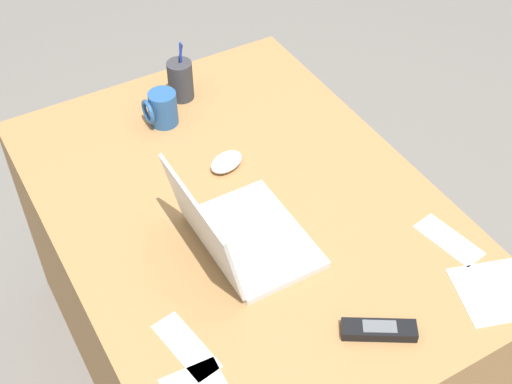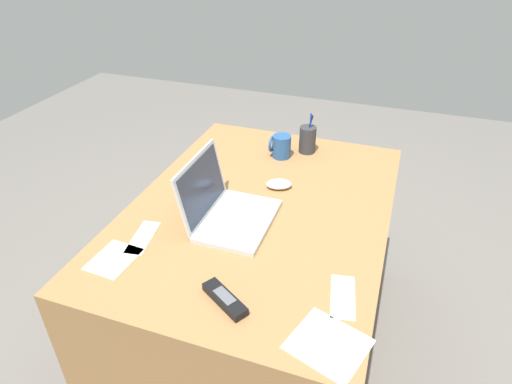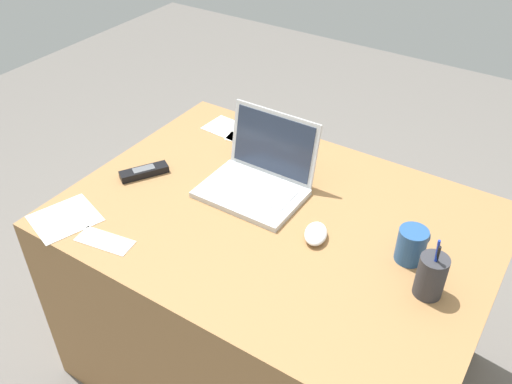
{
  "view_description": "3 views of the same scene",
  "coord_description": "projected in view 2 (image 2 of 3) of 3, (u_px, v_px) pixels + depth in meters",
  "views": [
    {
      "loc": [
        -1.07,
        0.58,
        1.95
      ],
      "look_at": [
        -0.03,
        -0.02,
        0.77
      ],
      "focal_mm": 49.11,
      "sensor_mm": 36.0,
      "label": 1
    },
    {
      "loc": [
        -1.25,
        -0.42,
        1.62
      ],
      "look_at": [
        -0.01,
        0.01,
        0.78
      ],
      "focal_mm": 31.02,
      "sensor_mm": 36.0,
      "label": 2
    },
    {
      "loc": [
        0.63,
        -1.08,
        1.74
      ],
      "look_at": [
        -0.07,
        -0.01,
        0.78
      ],
      "focal_mm": 38.26,
      "sensor_mm": 36.0,
      "label": 3
    }
  ],
  "objects": [
    {
      "name": "ground_plane",
      "position": [
        259.0,
        337.0,
        1.98
      ],
      "size": [
        6.0,
        6.0,
        0.0
      ],
      "primitive_type": "plane",
      "color": "slate"
    },
    {
      "name": "desk",
      "position": [
        260.0,
        279.0,
        1.79
      ],
      "size": [
        1.25,
        0.91,
        0.71
      ],
      "primitive_type": "cube",
      "color": "#9E7042",
      "rests_on": "ground"
    },
    {
      "name": "laptop",
      "position": [
        227.0,
        209.0,
        1.5
      ],
      "size": [
        0.31,
        0.27,
        0.23
      ],
      "color": "silver",
      "rests_on": "desk"
    },
    {
      "name": "computer_mouse",
      "position": [
        279.0,
        184.0,
        1.7
      ],
      "size": [
        0.09,
        0.11,
        0.03
      ],
      "primitive_type": "ellipsoid",
      "rotation": [
        0.0,
        0.0,
        0.35
      ],
      "color": "white",
      "rests_on": "desk"
    },
    {
      "name": "coffee_mug_white",
      "position": [
        281.0,
        146.0,
        1.9
      ],
      "size": [
        0.08,
        0.09,
        0.1
      ],
      "color": "#26518C",
      "rests_on": "desk"
    },
    {
      "name": "cordless_phone",
      "position": [
        225.0,
        299.0,
        1.2
      ],
      "size": [
        0.12,
        0.16,
        0.03
      ],
      "color": "black",
      "rests_on": "desk"
    },
    {
      "name": "pen_holder",
      "position": [
        308.0,
        139.0,
        1.93
      ],
      "size": [
        0.07,
        0.07,
        0.18
      ],
      "color": "#333338",
      "rests_on": "desk"
    },
    {
      "name": "paper_note_near_laptop",
      "position": [
        328.0,
        344.0,
        1.09
      ],
      "size": [
        0.21,
        0.22,
        0.0
      ],
      "primitive_type": "cube",
      "rotation": [
        0.0,
        0.0,
        -0.32
      ],
      "color": "white",
      "rests_on": "desk"
    },
    {
      "name": "paper_note_left",
      "position": [
        114.0,
        259.0,
        1.36
      ],
      "size": [
        0.16,
        0.13,
        0.0
      ],
      "primitive_type": "cube",
      "rotation": [
        0.0,
        0.0,
        -0.06
      ],
      "color": "white",
      "rests_on": "desk"
    },
    {
      "name": "paper_note_right",
      "position": [
        143.0,
        237.0,
        1.45
      ],
      "size": [
        0.18,
        0.09,
        0.0
      ],
      "primitive_type": "cube",
      "rotation": [
        0.0,
        0.0,
        0.16
      ],
      "color": "white",
      "rests_on": "desk"
    },
    {
      "name": "paper_note_front",
      "position": [
        343.0,
        297.0,
        1.22
      ],
      "size": [
        0.17,
        0.09,
        0.0
      ],
      "primitive_type": "cube",
      "rotation": [
        0.0,
        0.0,
        0.16
      ],
      "color": "white",
      "rests_on": "desk"
    }
  ]
}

